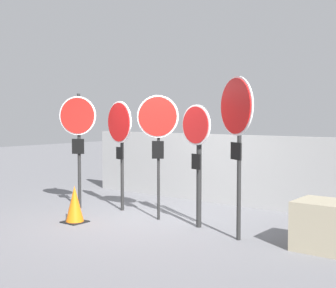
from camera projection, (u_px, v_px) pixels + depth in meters
name	position (u px, v px, depth m)	size (l,w,h in m)	color
ground_plane	(153.00, 220.00, 8.48)	(40.00, 40.00, 0.00)	slate
fence_back	(216.00, 169.00, 10.14)	(6.84, 0.12, 1.49)	gray
stop_sign_0	(78.00, 126.00, 9.45)	(0.72, 0.36, 2.34)	black
stop_sign_1	(120.00, 131.00, 9.23)	(0.81, 0.23, 2.18)	black
stop_sign_2	(158.00, 126.00, 8.37)	(0.70, 0.35, 2.26)	black
stop_sign_3	(197.00, 144.00, 7.83)	(0.67, 0.21, 2.08)	black
stop_sign_4	(237.00, 119.00, 7.00)	(0.79, 0.46, 2.48)	black
traffic_cone_0	(75.00, 204.00, 8.28)	(0.38, 0.38, 0.65)	black
storage_crate	(325.00, 225.00, 6.57)	(0.78, 0.73, 0.69)	#9E937A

